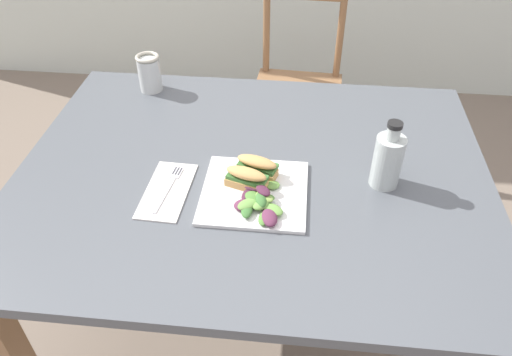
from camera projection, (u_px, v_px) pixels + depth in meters
name	position (u px, v px, depth m)	size (l,w,h in m)	color
ground_plane	(236.00, 308.00, 1.89)	(8.92, 8.92, 0.00)	#7A6B5B
dining_table	(253.00, 199.00, 1.43)	(1.29, 1.02, 0.74)	#51565B
chair_wooden_far	(298.00, 87.00, 2.29)	(0.42, 0.42, 0.87)	#8E6642
plate_lunch	(254.00, 192.00, 1.28)	(0.27, 0.27, 0.01)	white
sandwich_half_front	(246.00, 178.00, 1.27)	(0.12, 0.08, 0.06)	tan
sandwich_half_back	(257.00, 166.00, 1.31)	(0.12, 0.08, 0.06)	tan
salad_mixed_greens	(259.00, 203.00, 1.22)	(0.14, 0.18, 0.03)	#602D47
napkin_folded	(167.00, 191.00, 1.29)	(0.11, 0.23, 0.00)	silver
fork_on_napkin	(169.00, 185.00, 1.30)	(0.04, 0.19, 0.00)	silver
bottle_cold_brew	(387.00, 163.00, 1.27)	(0.08, 0.08, 0.19)	#472819
mason_jar_iced_tea	(150.00, 75.00, 1.66)	(0.08, 0.08, 0.13)	#995623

